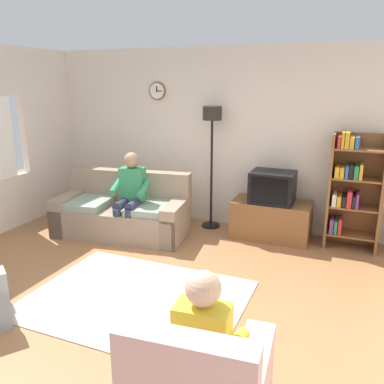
{
  "coord_description": "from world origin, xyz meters",
  "views": [
    {
      "loc": [
        1.99,
        -3.24,
        2.2
      ],
      "look_at": [
        0.31,
        0.8,
        0.99
      ],
      "focal_mm": 37.59,
      "sensor_mm": 36.0,
      "label": 1
    }
  ],
  "objects": [
    {
      "name": "area_rug",
      "position": [
        0.02,
        -0.01,
        0.01
      ],
      "size": [
        2.2,
        1.7,
        0.01
      ],
      "primitive_type": "cube",
      "color": "#AD9E8E",
      "rests_on": "ground_plane"
    },
    {
      "name": "bookshelf",
      "position": [
        1.98,
        2.32,
        0.83
      ],
      "size": [
        0.68,
        0.36,
        1.58
      ],
      "color": "brown",
      "rests_on": "ground_plane"
    },
    {
      "name": "floor_lamp",
      "position": [
        -0.01,
        2.35,
        1.45
      ],
      "size": [
        0.28,
        0.28,
        1.85
      ],
      "color": "black",
      "rests_on": "ground_plane"
    },
    {
      "name": "tv_stand",
      "position": [
        0.94,
        2.25,
        0.27
      ],
      "size": [
        1.1,
        0.56,
        0.54
      ],
      "color": "brown",
      "rests_on": "ground_plane"
    },
    {
      "name": "couch",
      "position": [
        -1.11,
        1.56,
        0.31
      ],
      "size": [
        2.0,
        1.13,
        0.9
      ],
      "color": "gray",
      "rests_on": "ground_plane"
    },
    {
      "name": "back_wall_assembly",
      "position": [
        -0.0,
        2.66,
        1.35
      ],
      "size": [
        6.2,
        0.17,
        2.7
      ],
      "color": "silver",
      "rests_on": "ground_plane"
    },
    {
      "name": "tv",
      "position": [
        0.94,
        2.23,
        0.76
      ],
      "size": [
        0.6,
        0.49,
        0.44
      ],
      "color": "black",
      "rests_on": "tv_stand"
    },
    {
      "name": "person_on_couch",
      "position": [
        -0.91,
        1.45,
        0.7
      ],
      "size": [
        0.55,
        0.57,
        1.24
      ],
      "color": "#338C59",
      "rests_on": "ground_plane"
    },
    {
      "name": "person_in_right_armchair",
      "position": [
        1.22,
        -1.15,
        0.6
      ],
      "size": [
        0.54,
        0.56,
        1.12
      ],
      "color": "yellow",
      "rests_on": "ground_plane"
    },
    {
      "name": "ground_plane",
      "position": [
        0.0,
        0.0,
        0.0
      ],
      "size": [
        12.0,
        12.0,
        0.0
      ],
      "primitive_type": "plane",
      "color": "#9E6B42"
    }
  ]
}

